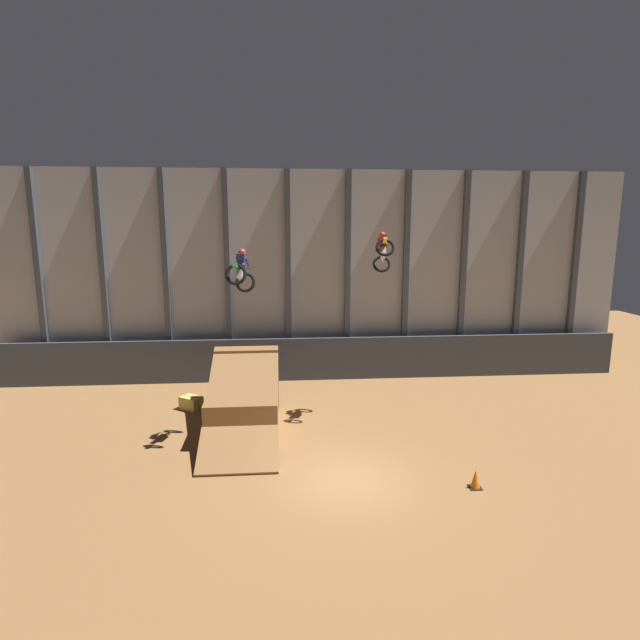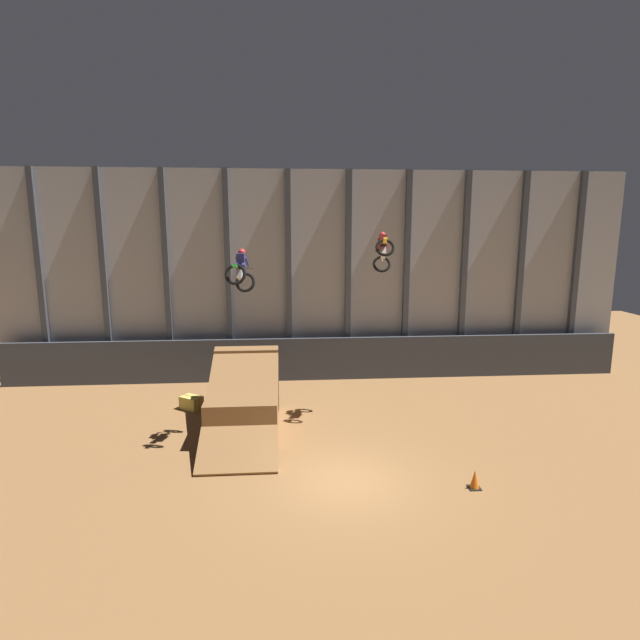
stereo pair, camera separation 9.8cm
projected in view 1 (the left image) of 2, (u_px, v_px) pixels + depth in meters
The scene contains 8 objects.
ground_plane at pixel (346, 481), 15.38m from camera, with size 60.00×60.00×0.00m, color olive.
arena_back_wall at pixel (318, 276), 25.59m from camera, with size 32.00×0.40×10.56m.
lower_barrier at pixel (319, 359), 25.51m from camera, with size 31.36×0.20×2.19m.
dirt_ramp at pixel (245, 402), 19.52m from camera, with size 2.66×6.11×2.86m.
rider_bike_left_air at pixel (241, 272), 17.35m from camera, with size 0.99×1.76×1.63m.
rider_bike_right_air at pixel (383, 251), 19.54m from camera, with size 0.90×1.74×1.68m.
traffic_cone_near_ramp at pixel (475, 479), 14.92m from camera, with size 0.36×0.36×0.58m.
hay_bale_trackside at pixel (191, 403), 21.43m from camera, with size 1.08×1.01×0.57m.
Camera 1 is at (-1.94, -14.11, 7.67)m, focal length 28.00 mm.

